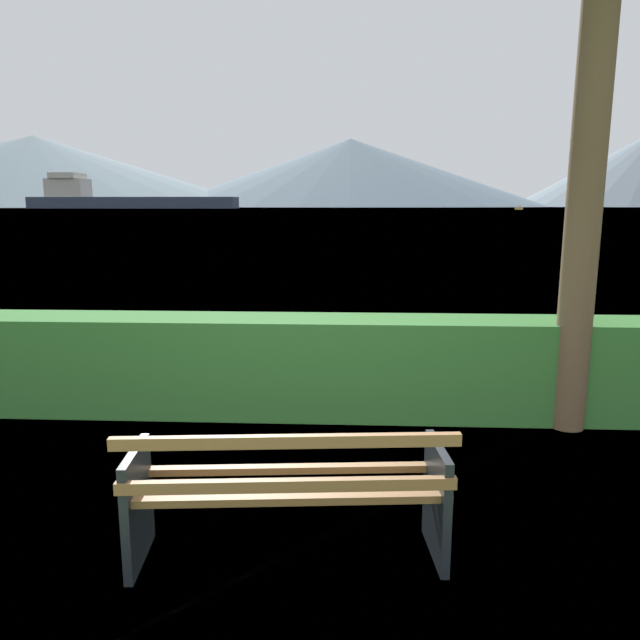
# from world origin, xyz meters

# --- Properties ---
(ground_plane) EXTENTS (1400.00, 1400.00, 0.00)m
(ground_plane) POSITION_xyz_m (0.00, 0.00, 0.00)
(ground_plane) COLOR #567A38
(water_surface) EXTENTS (620.00, 620.00, 0.00)m
(water_surface) POSITION_xyz_m (0.00, 309.03, 0.00)
(water_surface) COLOR #7A99A8
(water_surface) RESTS_ON ground_plane
(park_bench) EXTENTS (1.84, 0.72, 0.87)m
(park_bench) POSITION_xyz_m (0.01, -0.06, 0.43)
(park_bench) COLOR olive
(park_bench) RESTS_ON ground_plane
(hedge_row) EXTENTS (13.86, 0.63, 0.96)m
(hedge_row) POSITION_xyz_m (0.00, 2.45, 0.48)
(hedge_row) COLOR #387A33
(hedge_row) RESTS_ON ground_plane
(cargo_ship_large) EXTENTS (110.32, 18.49, 18.40)m
(cargo_ship_large) POSITION_xyz_m (-123.06, 315.02, 5.15)
(cargo_ship_large) COLOR #2D384C
(cargo_ship_large) RESTS_ON water_surface
(fishing_boat_near) EXTENTS (3.86, 3.96, 1.58)m
(fishing_boat_near) POSITION_xyz_m (67.21, 242.34, 0.57)
(fishing_boat_near) COLOR gold
(fishing_boat_near) RESTS_ON water_surface
(distant_hills) EXTENTS (918.62, 456.86, 71.77)m
(distant_hills) POSITION_xyz_m (-77.06, 578.79, 33.11)
(distant_hills) COLOR slate
(distant_hills) RESTS_ON ground_plane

